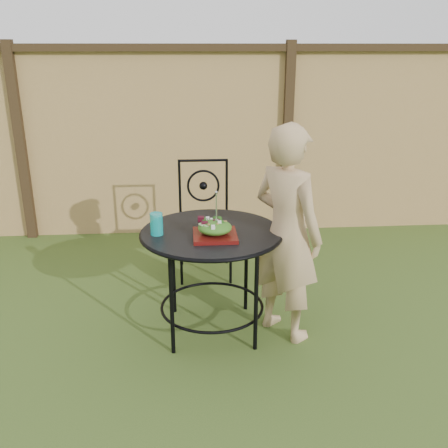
% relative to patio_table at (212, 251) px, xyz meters
% --- Properties ---
extents(ground, '(60.00, 60.00, 0.00)m').
position_rel_patio_table_xyz_m(ground, '(-0.44, -0.23, -0.59)').
color(ground, '#284315').
rests_on(ground, ground).
extents(fence, '(8.00, 0.12, 1.90)m').
position_rel_patio_table_xyz_m(fence, '(-0.44, 1.96, 0.36)').
color(fence, '#DCAF6C').
rests_on(fence, ground).
extents(patio_table, '(0.92, 0.92, 0.72)m').
position_rel_patio_table_xyz_m(patio_table, '(0.00, 0.00, 0.00)').
color(patio_table, black).
rests_on(patio_table, ground).
extents(patio_chair, '(0.46, 0.46, 0.95)m').
position_rel_patio_table_xyz_m(patio_chair, '(-0.01, 0.96, -0.08)').
color(patio_chair, black).
rests_on(patio_chair, ground).
extents(diner, '(0.59, 0.62, 1.42)m').
position_rel_patio_table_xyz_m(diner, '(0.48, -0.06, 0.13)').
color(diner, tan).
rests_on(diner, ground).
extents(salad_plate, '(0.27, 0.27, 0.02)m').
position_rel_patio_table_xyz_m(salad_plate, '(0.02, -0.11, 0.15)').
color(salad_plate, '#4C0C0A').
rests_on(salad_plate, patio_table).
extents(salad, '(0.21, 0.21, 0.08)m').
position_rel_patio_table_xyz_m(salad, '(0.02, -0.11, 0.20)').
color(salad, '#235614').
rests_on(salad, salad_plate).
extents(fork, '(0.01, 0.01, 0.18)m').
position_rel_patio_table_xyz_m(fork, '(0.03, -0.11, 0.33)').
color(fork, silver).
rests_on(fork, salad).
extents(drinking_glass, '(0.08, 0.08, 0.14)m').
position_rel_patio_table_xyz_m(drinking_glass, '(-0.35, -0.04, 0.21)').
color(drinking_glass, '#0EA9A8').
rests_on(drinking_glass, patio_table).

